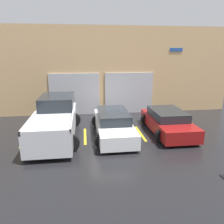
% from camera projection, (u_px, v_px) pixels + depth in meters
% --- Properties ---
extents(ground_plane, '(28.00, 28.00, 0.00)m').
position_uv_depth(ground_plane, '(110.00, 127.00, 12.59)').
color(ground_plane, black).
extents(shophouse_building, '(17.85, 0.68, 5.86)m').
position_uv_depth(shophouse_building, '(104.00, 71.00, 14.97)').
color(shophouse_building, tan).
rests_on(shophouse_building, ground).
extents(pickup_truck, '(2.46, 5.51, 1.87)m').
position_uv_depth(pickup_truck, '(56.00, 119.00, 11.13)').
color(pickup_truck, silver).
rests_on(pickup_truck, ground).
extents(sedan_white, '(2.11, 4.74, 1.26)m').
position_uv_depth(sedan_white, '(113.00, 124.00, 11.29)').
color(sedan_white, white).
rests_on(sedan_white, ground).
extents(sedan_side, '(2.23, 4.23, 1.21)m').
position_uv_depth(sedan_side, '(167.00, 122.00, 11.65)').
color(sedan_side, maroon).
rests_on(sedan_side, ground).
extents(parking_stripe_far_left, '(0.12, 2.20, 0.01)m').
position_uv_depth(parking_stripe_far_left, '(26.00, 139.00, 10.87)').
color(parking_stripe_far_left, gold).
rests_on(parking_stripe_far_left, ground).
extents(parking_stripe_left, '(0.12, 2.20, 0.01)m').
position_uv_depth(parking_stripe_left, '(85.00, 136.00, 11.23)').
color(parking_stripe_left, gold).
rests_on(parking_stripe_left, ground).
extents(parking_stripe_centre, '(0.12, 2.20, 0.01)m').
position_uv_depth(parking_stripe_centre, '(141.00, 133.00, 11.60)').
color(parking_stripe_centre, gold).
rests_on(parking_stripe_centre, ground).
extents(parking_stripe_right, '(0.12, 2.20, 0.01)m').
position_uv_depth(parking_stripe_right, '(193.00, 131.00, 11.96)').
color(parking_stripe_right, gold).
rests_on(parking_stripe_right, ground).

